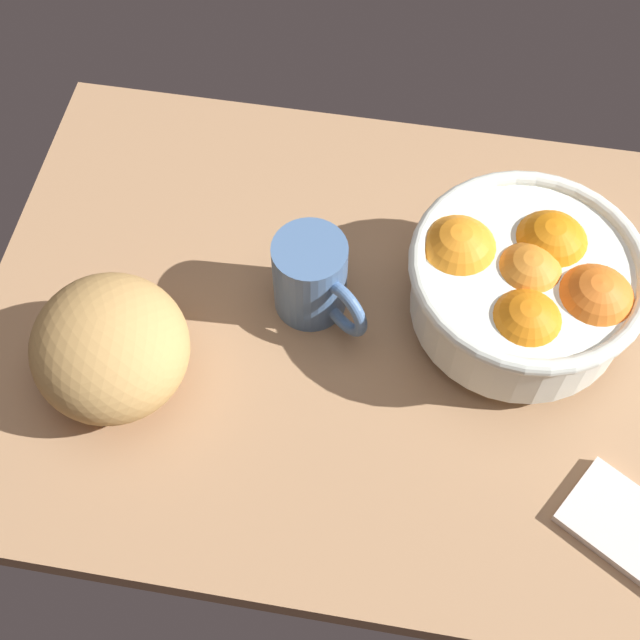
# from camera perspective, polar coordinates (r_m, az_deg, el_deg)

# --- Properties ---
(ground_plane) EXTENTS (0.77, 0.56, 0.03)m
(ground_plane) POSITION_cam_1_polar(r_m,az_deg,el_deg) (0.89, 2.85, -1.01)
(ground_plane) COLOR #A87E58
(fruit_bowl) EXTENTS (0.22, 0.22, 0.11)m
(fruit_bowl) POSITION_cam_1_polar(r_m,az_deg,el_deg) (0.85, 13.12, 2.25)
(fruit_bowl) COLOR white
(fruit_bowl) RESTS_ON ground
(bread_loaf) EXTENTS (0.20, 0.21, 0.11)m
(bread_loaf) POSITION_cam_1_polar(r_m,az_deg,el_deg) (0.83, -13.42, -1.74)
(bread_loaf) COLOR tan
(bread_loaf) RESTS_ON ground
(napkin_folded) EXTENTS (0.14, 0.12, 0.01)m
(napkin_folded) POSITION_cam_1_polar(r_m,az_deg,el_deg) (0.83, 19.45, -12.61)
(napkin_folded) COLOR silver
(napkin_folded) RESTS_ON ground
(mug) EXTENTS (0.10, 0.09, 0.09)m
(mug) POSITION_cam_1_polar(r_m,az_deg,el_deg) (0.85, -0.46, 2.68)
(mug) COLOR #4D6F9E
(mug) RESTS_ON ground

